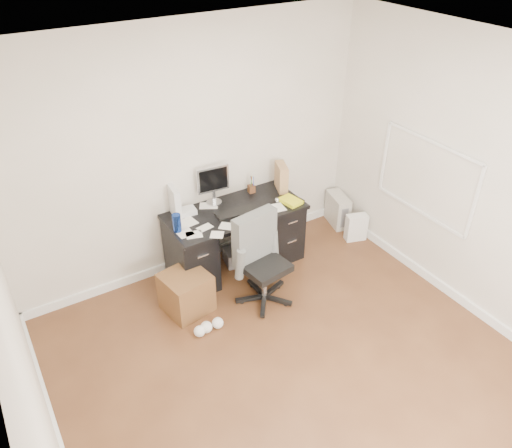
{
  "coord_description": "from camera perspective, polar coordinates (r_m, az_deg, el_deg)",
  "views": [
    {
      "loc": [
        -1.89,
        -2.36,
        3.58
      ],
      "look_at": [
        0.29,
        1.2,
        0.83
      ],
      "focal_mm": 35.0,
      "sensor_mm": 36.0,
      "label": 1
    }
  ],
  "objects": [
    {
      "name": "desk_printer",
      "position": [
        5.8,
        -2.08,
        -3.63
      ],
      "size": [
        0.35,
        0.31,
        0.18
      ],
      "primitive_type": "cube",
      "rotation": [
        0.0,
        0.0,
        -0.2
      ],
      "color": "slate",
      "rests_on": "ground"
    },
    {
      "name": "travel_mug",
      "position": [
        5.04,
        -9.04,
        0.13
      ],
      "size": [
        0.09,
        0.09,
        0.19
      ],
      "primitive_type": "cylinder",
      "rotation": [
        0.0,
        0.0,
        0.09
      ],
      "color": "navy",
      "rests_on": "desk"
    },
    {
      "name": "office_chair",
      "position": [
        5.04,
        0.99,
        -4.36
      ],
      "size": [
        0.63,
        0.63,
        0.99
      ],
      "primitive_type": null,
      "rotation": [
        0.0,
        0.0,
        0.14
      ],
      "color": "#4F524F",
      "rests_on": "ground"
    },
    {
      "name": "computer_mouse",
      "position": [
        5.5,
        2.41,
        2.75
      ],
      "size": [
        0.07,
        0.07,
        0.05
      ],
      "primitive_type": "sphere",
      "rotation": [
        0.0,
        0.0,
        -0.32
      ],
      "color": "silver",
      "rests_on": "desk"
    },
    {
      "name": "shopping_bag",
      "position": [
        6.25,
        11.37,
        -0.37
      ],
      "size": [
        0.3,
        0.25,
        0.34
      ],
      "primitive_type": "cube",
      "rotation": [
        0.0,
        0.0,
        -0.31
      ],
      "color": "white",
      "rests_on": "ground"
    },
    {
      "name": "yellow_book",
      "position": [
        5.51,
        4.03,
        2.67
      ],
      "size": [
        0.22,
        0.26,
        0.04
      ],
      "primitive_type": "cube",
      "rotation": [
        0.0,
        0.0,
        0.17
      ],
      "color": "yellow",
      "rests_on": "desk"
    },
    {
      "name": "room_shell",
      "position": [
        3.62,
        6.21,
        1.12
      ],
      "size": [
        4.02,
        4.02,
        2.71
      ],
      "color": "beige",
      "rests_on": "ground"
    },
    {
      "name": "white_binder",
      "position": [
        5.29,
        -9.37,
        2.65
      ],
      "size": [
        0.16,
        0.3,
        0.33
      ],
      "primitive_type": "cube",
      "rotation": [
        0.0,
        0.0,
        -0.09
      ],
      "color": "silver",
      "rests_on": "desk"
    },
    {
      "name": "lcd_monitor",
      "position": [
        5.41,
        -4.92,
        4.48
      ],
      "size": [
        0.38,
        0.24,
        0.45
      ],
      "primitive_type": null,
      "rotation": [
        0.0,
        0.0,
        -0.09
      ],
      "color": "silver",
      "rests_on": "desk"
    },
    {
      "name": "pc_tower",
      "position": [
        6.51,
        9.31,
        1.64
      ],
      "size": [
        0.28,
        0.44,
        0.41
      ],
      "primitive_type": "cube",
      "rotation": [
        0.0,
        0.0,
        -0.26
      ],
      "color": "#A6A396",
      "rests_on": "ground"
    },
    {
      "name": "ground",
      "position": [
        4.68,
        4.84,
        -16.57
      ],
      "size": [
        4.0,
        4.0,
        0.0
      ],
      "primitive_type": "plane",
      "color": "#4B2B18",
      "rests_on": "ground"
    },
    {
      "name": "loose_papers",
      "position": [
        5.26,
        -4.06,
        0.76
      ],
      "size": [
        1.1,
        0.6,
        0.0
      ],
      "primitive_type": null,
      "color": "silver",
      "rests_on": "desk"
    },
    {
      "name": "keyboard",
      "position": [
        5.31,
        -2.11,
        1.36
      ],
      "size": [
        0.48,
        0.21,
        0.03
      ],
      "primitive_type": "cube",
      "rotation": [
        0.0,
        0.0,
        -0.1
      ],
      "color": "black",
      "rests_on": "desk"
    },
    {
      "name": "wicker_basket",
      "position": [
        5.15,
        -7.97,
        -7.74
      ],
      "size": [
        0.5,
        0.5,
        0.43
      ],
      "primitive_type": "cube",
      "rotation": [
        0.0,
        0.0,
        0.17
      ],
      "color": "#493315",
      "rests_on": "ground"
    },
    {
      "name": "paper_remote",
      "position": [
        5.13,
        -1.28,
        0.07
      ],
      "size": [
        0.34,
        0.31,
        0.02
      ],
      "primitive_type": null,
      "rotation": [
        0.0,
        0.0,
        -0.41
      ],
      "color": "silver",
      "rests_on": "desk"
    },
    {
      "name": "pen_cup",
      "position": [
        5.65,
        -0.53,
        4.59
      ],
      "size": [
        0.1,
        0.1,
        0.21
      ],
      "primitive_type": null,
      "rotation": [
        0.0,
        0.0,
        -0.12
      ],
      "color": "#533217",
      "rests_on": "desk"
    },
    {
      "name": "desk",
      "position": [
        5.57,
        -2.35,
        -1.47
      ],
      "size": [
        1.5,
        0.7,
        0.75
      ],
      "color": "black",
      "rests_on": "ground"
    },
    {
      "name": "magazine_file",
      "position": [
        5.7,
        2.92,
        5.37
      ],
      "size": [
        0.22,
        0.3,
        0.31
      ],
      "primitive_type": "cube",
      "rotation": [
        0.0,
        0.0,
        -0.35
      ],
      "color": "#936847",
      "rests_on": "desk"
    }
  ]
}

